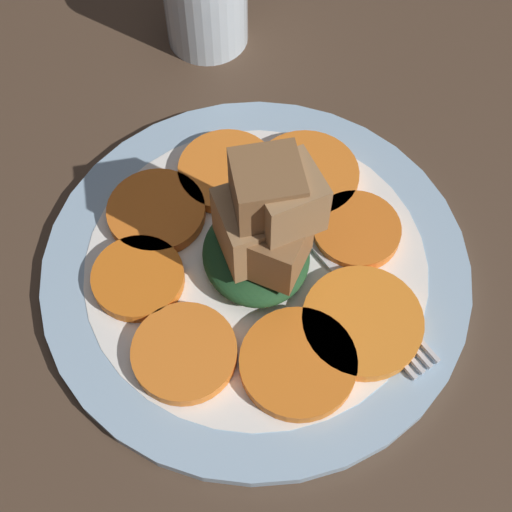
{
  "coord_description": "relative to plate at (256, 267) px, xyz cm",
  "views": [
    {
      "loc": [
        -24.69,
        4.41,
        47.34
      ],
      "look_at": [
        0.0,
        0.0,
        4.1
      ],
      "focal_mm": 50.0,
      "sensor_mm": 36.0,
      "label": 1
    }
  ],
  "objects": [
    {
      "name": "table_slab",
      "position": [
        0.0,
        0.0,
        -1.52
      ],
      "size": [
        120.0,
        120.0,
        2.0
      ],
      "primitive_type": "cube",
      "color": "#4C3828",
      "rests_on": "ground"
    },
    {
      "name": "center_pile",
      "position": [
        -0.12,
        -0.46,
        5.22
      ],
      "size": [
        8.44,
        7.96,
        10.84
      ],
      "color": "#1E4723",
      "rests_on": "plate"
    },
    {
      "name": "carrot_slice_7",
      "position": [
        -6.02,
        -6.21,
        1.07
      ],
      "size": [
        8.22,
        8.22,
        0.97
      ],
      "primitive_type": "cylinder",
      "color": "orange",
      "rests_on": "plate"
    },
    {
      "name": "carrot_slice_6",
      "position": [
        -8.16,
        -1.33,
        1.07
      ],
      "size": [
        7.75,
        7.75,
        0.97
      ],
      "primitive_type": "cylinder",
      "color": "orange",
      "rests_on": "plate"
    },
    {
      "name": "carrot_slice_0",
      "position": [
        1.14,
        -7.61,
        1.07
      ],
      "size": [
        6.43,
        6.43,
        0.97
      ],
      "primitive_type": "cylinder",
      "color": "orange",
      "rests_on": "plate"
    },
    {
      "name": "fork",
      "position": [
        -1.64,
        -5.65,
        0.78
      ],
      "size": [
        18.44,
        9.86,
        0.4
      ],
      "rotation": [
        0.0,
        0.0,
        0.44
      ],
      "color": "silver",
      "rests_on": "plate"
    },
    {
      "name": "carrot_slice_3",
      "position": [
        5.31,
        6.52,
        1.07
      ],
      "size": [
        7.25,
        7.25,
        0.97
      ],
      "primitive_type": "cylinder",
      "color": "orange",
      "rests_on": "plate"
    },
    {
      "name": "plate",
      "position": [
        0.0,
        0.0,
        0.0
      ],
      "size": [
        30.72,
        30.72,
        1.05
      ],
      "color": "#99B7D1",
      "rests_on": "table_slab"
    },
    {
      "name": "carrot_slice_5",
      "position": [
        -6.14,
        5.89,
        1.07
      ],
      "size": [
        7.02,
        7.02,
        0.97
      ],
      "primitive_type": "cylinder",
      "color": "orange",
      "rests_on": "plate"
    },
    {
      "name": "carrot_slice_1",
      "position": [
        6.64,
        -5.06,
        1.07
      ],
      "size": [
        8.02,
        8.02,
        0.97
      ],
      "primitive_type": "cylinder",
      "color": "orange",
      "rests_on": "plate"
    },
    {
      "name": "carrot_slice_2",
      "position": [
        8.05,
        0.79,
        1.07
      ],
      "size": [
        7.52,
        7.52,
        0.97
      ],
      "primitive_type": "cylinder",
      "color": "orange",
      "rests_on": "plate"
    },
    {
      "name": "carrot_slice_4",
      "position": [
        -0.24,
        8.37,
        1.07
      ],
      "size": [
        6.48,
        6.48,
        0.97
      ],
      "primitive_type": "cylinder",
      "color": "orange",
      "rests_on": "plate"
    }
  ]
}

